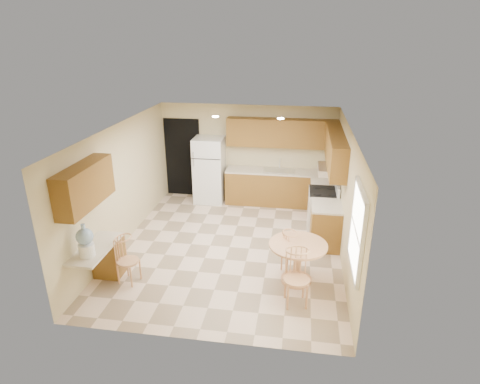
# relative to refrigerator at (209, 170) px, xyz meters

# --- Properties ---
(floor) EXTENTS (5.50, 5.50, 0.00)m
(floor) POSITION_rel_refrigerator_xyz_m (0.95, -2.40, -0.85)
(floor) COLOR beige
(floor) RESTS_ON ground
(ceiling) EXTENTS (4.50, 5.50, 0.02)m
(ceiling) POSITION_rel_refrigerator_xyz_m (0.95, -2.40, 1.65)
(ceiling) COLOR white
(ceiling) RESTS_ON wall_back
(wall_back) EXTENTS (4.50, 0.02, 2.50)m
(wall_back) POSITION_rel_refrigerator_xyz_m (0.95, 0.35, 0.40)
(wall_back) COLOR #C5B185
(wall_back) RESTS_ON floor
(wall_front) EXTENTS (4.50, 0.02, 2.50)m
(wall_front) POSITION_rel_refrigerator_xyz_m (0.95, -5.15, 0.40)
(wall_front) COLOR #C5B185
(wall_front) RESTS_ON floor
(wall_left) EXTENTS (0.02, 5.50, 2.50)m
(wall_left) POSITION_rel_refrigerator_xyz_m (-1.30, -2.40, 0.40)
(wall_left) COLOR #C5B185
(wall_left) RESTS_ON floor
(wall_right) EXTENTS (0.02, 5.50, 2.50)m
(wall_right) POSITION_rel_refrigerator_xyz_m (3.20, -2.40, 0.40)
(wall_right) COLOR #C5B185
(wall_right) RESTS_ON floor
(doorway) EXTENTS (0.90, 0.02, 2.10)m
(doorway) POSITION_rel_refrigerator_xyz_m (-0.80, 0.34, 0.20)
(doorway) COLOR black
(doorway) RESTS_ON floor
(base_cab_back) EXTENTS (2.75, 0.60, 0.87)m
(base_cab_back) POSITION_rel_refrigerator_xyz_m (1.83, 0.05, -0.42)
(base_cab_back) COLOR brown
(base_cab_back) RESTS_ON floor
(counter_back) EXTENTS (2.75, 0.63, 0.04)m
(counter_back) POSITION_rel_refrigerator_xyz_m (1.83, 0.05, 0.04)
(counter_back) COLOR beige
(counter_back) RESTS_ON base_cab_back
(base_cab_right_a) EXTENTS (0.60, 0.59, 0.87)m
(base_cab_right_a) POSITION_rel_refrigerator_xyz_m (2.90, -0.54, -0.42)
(base_cab_right_a) COLOR brown
(base_cab_right_a) RESTS_ON floor
(counter_right_a) EXTENTS (0.63, 0.59, 0.04)m
(counter_right_a) POSITION_rel_refrigerator_xyz_m (2.90, -0.54, 0.04)
(counter_right_a) COLOR beige
(counter_right_a) RESTS_ON base_cab_right_a
(base_cab_right_b) EXTENTS (0.60, 0.80, 0.87)m
(base_cab_right_b) POSITION_rel_refrigerator_xyz_m (2.90, -2.00, -0.42)
(base_cab_right_b) COLOR brown
(base_cab_right_b) RESTS_ON floor
(counter_right_b) EXTENTS (0.63, 0.80, 0.04)m
(counter_right_b) POSITION_rel_refrigerator_xyz_m (2.90, -2.00, 0.04)
(counter_right_b) COLOR beige
(counter_right_b) RESTS_ON base_cab_right_b
(upper_cab_back) EXTENTS (2.75, 0.33, 0.70)m
(upper_cab_back) POSITION_rel_refrigerator_xyz_m (1.83, 0.19, 1.00)
(upper_cab_back) COLOR brown
(upper_cab_back) RESTS_ON wall_back
(upper_cab_right) EXTENTS (0.33, 2.42, 0.70)m
(upper_cab_right) POSITION_rel_refrigerator_xyz_m (3.04, -1.19, 1.00)
(upper_cab_right) COLOR brown
(upper_cab_right) RESTS_ON wall_right
(upper_cab_left) EXTENTS (0.33, 1.40, 0.70)m
(upper_cab_left) POSITION_rel_refrigerator_xyz_m (-1.13, -4.00, 1.00)
(upper_cab_left) COLOR brown
(upper_cab_left) RESTS_ON wall_left
(sink) EXTENTS (0.78, 0.44, 0.01)m
(sink) POSITION_rel_refrigerator_xyz_m (1.80, 0.05, 0.06)
(sink) COLOR silver
(sink) RESTS_ON counter_back
(range_hood) EXTENTS (0.50, 0.76, 0.14)m
(range_hood) POSITION_rel_refrigerator_xyz_m (2.95, -1.22, 0.57)
(range_hood) COLOR silver
(range_hood) RESTS_ON upper_cab_right
(desk_pedestal) EXTENTS (0.48, 0.42, 0.72)m
(desk_pedestal) POSITION_rel_refrigerator_xyz_m (-1.05, -3.72, -0.49)
(desk_pedestal) COLOR brown
(desk_pedestal) RESTS_ON floor
(desk_top) EXTENTS (0.50, 1.20, 0.04)m
(desk_top) POSITION_rel_refrigerator_xyz_m (-1.05, -4.10, -0.10)
(desk_top) COLOR beige
(desk_top) RESTS_ON desk_pedestal
(window) EXTENTS (0.06, 1.12, 1.30)m
(window) POSITION_rel_refrigerator_xyz_m (3.18, -4.25, 0.65)
(window) COLOR white
(window) RESTS_ON wall_right
(can_light_a) EXTENTS (0.14, 0.14, 0.02)m
(can_light_a) POSITION_rel_refrigerator_xyz_m (0.45, -1.20, 1.63)
(can_light_a) COLOR white
(can_light_a) RESTS_ON ceiling
(can_light_b) EXTENTS (0.14, 0.14, 0.02)m
(can_light_b) POSITION_rel_refrigerator_xyz_m (1.85, -1.20, 1.63)
(can_light_b) COLOR white
(can_light_b) RESTS_ON ceiling
(refrigerator) EXTENTS (0.75, 0.73, 1.70)m
(refrigerator) POSITION_rel_refrigerator_xyz_m (0.00, 0.00, 0.00)
(refrigerator) COLOR white
(refrigerator) RESTS_ON floor
(stove) EXTENTS (0.65, 0.76, 1.09)m
(stove) POSITION_rel_refrigerator_xyz_m (2.88, -1.22, -0.38)
(stove) COLOR white
(stove) RESTS_ON floor
(dining_table) EXTENTS (1.02, 1.02, 0.75)m
(dining_table) POSITION_rel_refrigerator_xyz_m (2.35, -3.42, -0.36)
(dining_table) COLOR tan
(dining_table) RESTS_ON floor
(chair_table_a) EXTENTS (0.37, 0.48, 0.84)m
(chair_table_a) POSITION_rel_refrigerator_xyz_m (2.24, -3.25, -0.34)
(chair_table_a) COLOR tan
(chair_table_a) RESTS_ON floor
(chair_table_b) EXTENTS (0.43, 0.44, 0.97)m
(chair_table_b) POSITION_rel_refrigerator_xyz_m (2.35, -4.17, -0.26)
(chair_table_b) COLOR tan
(chair_table_b) RESTS_ON floor
(chair_desk) EXTENTS (0.38, 0.50, 0.87)m
(chair_desk) POSITION_rel_refrigerator_xyz_m (-0.60, -3.97, -0.32)
(chair_desk) COLOR tan
(chair_desk) RESTS_ON floor
(water_crock) EXTENTS (0.27, 0.27, 0.57)m
(water_crock) POSITION_rel_refrigerator_xyz_m (-1.05, -4.37, 0.17)
(water_crock) COLOR white
(water_crock) RESTS_ON desk_top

